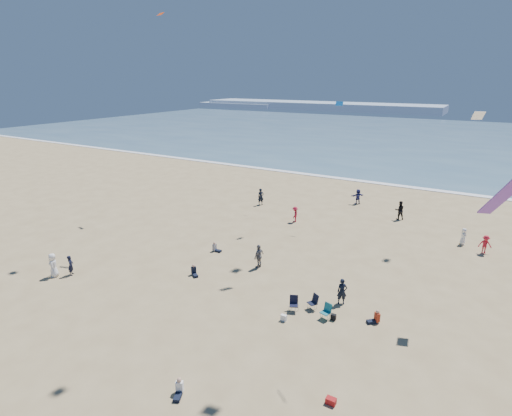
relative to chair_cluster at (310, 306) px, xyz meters
The scene contains 12 objects.
ground 11.46m from the chair_cluster, 112.42° to the right, with size 220.00×220.00×0.00m, color tan.
ocean 84.53m from the chair_cluster, 92.96° to the left, with size 220.00×100.00×0.06m, color #476B84.
surf_line 34.70m from the chair_cluster, 97.23° to the left, with size 220.00×1.20×0.08m, color white.
headland_far 171.93m from the chair_cluster, 111.99° to the left, with size 110.00×20.00×3.20m, color #7A8EA8.
headland_near 186.38m from the chair_cluster, 124.05° to the left, with size 40.00×14.00×2.00m, color #7A8EA8.
standing_flyers 5.27m from the chair_cluster, 94.73° to the left, with size 31.99×40.51×1.95m.
seated_group 5.02m from the chair_cluster, 127.82° to the right, with size 15.35×22.12×0.84m.
chair_cluster is the anchor object (origin of this frame).
white_tote 1.89m from the chair_cluster, 123.88° to the right, with size 0.35×0.20×0.40m, color white.
black_backpack 1.53m from the chair_cluster, ahead, with size 0.30×0.22×0.38m, color black.
cooler 7.23m from the chair_cluster, 59.59° to the right, with size 0.45×0.30×0.30m, color #A31718.
kites_aloft 16.95m from the chair_cluster, 20.98° to the left, with size 39.53×38.37×28.14m.
Camera 1 is at (12.34, -9.62, 13.86)m, focal length 28.00 mm.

